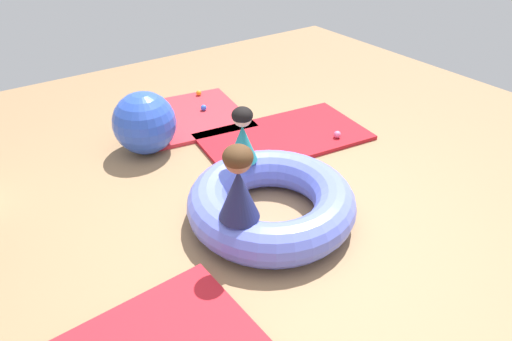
{
  "coord_description": "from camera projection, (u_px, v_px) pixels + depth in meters",
  "views": [
    {
      "loc": [
        -1.57,
        -2.11,
        2.23
      ],
      "look_at": [
        0.11,
        0.29,
        0.34
      ],
      "focal_mm": 32.03,
      "sensor_mm": 36.0,
      "label": 1
    }
  ],
  "objects": [
    {
      "name": "child_in_teal",
      "position": [
        243.0,
        135.0,
        3.55
      ],
      "size": [
        0.31,
        0.31,
        0.46
      ],
      "rotation": [
        0.0,
        0.0,
        3.56
      ],
      "color": "teal",
      "rests_on": "inflatable_cushion"
    },
    {
      "name": "play_ball_pink",
      "position": [
        337.0,
        134.0,
        4.52
      ],
      "size": [
        0.07,
        0.07,
        0.07
      ],
      "primitive_type": "sphere",
      "color": "pink",
      "rests_on": "gym_mat_far_left"
    },
    {
      "name": "play_ball_orange",
      "position": [
        199.0,
        93.0,
        5.4
      ],
      "size": [
        0.06,
        0.06,
        0.06
      ],
      "primitive_type": "sphere",
      "color": "orange",
      "rests_on": "gym_mat_near_right"
    },
    {
      "name": "play_ball_blue",
      "position": [
        204.0,
        108.0,
        5.06
      ],
      "size": [
        0.07,
        0.07,
        0.07
      ],
      "primitive_type": "sphere",
      "color": "blue",
      "rests_on": "gym_mat_near_right"
    },
    {
      "name": "inflatable_cushion",
      "position": [
        271.0,
        202.0,
        3.45
      ],
      "size": [
        1.27,
        1.27,
        0.31
      ],
      "primitive_type": "torus",
      "color": "#6070E5",
      "rests_on": "ground"
    },
    {
      "name": "ground_plane",
      "position": [
        266.0,
        230.0,
        3.42
      ],
      "size": [
        8.0,
        8.0,
        0.0
      ],
      "primitive_type": "plane",
      "color": "#93704C"
    },
    {
      "name": "gym_mat_near_right",
      "position": [
        189.0,
        117.0,
        4.98
      ],
      "size": [
        1.32,
        1.3,
        0.04
      ],
      "primitive_type": "cube",
      "rotation": [
        0.0,
        0.0,
        -0.16
      ],
      "color": "red",
      "rests_on": "ground"
    },
    {
      "name": "exercise_ball_large",
      "position": [
        145.0,
        123.0,
        4.25
      ],
      "size": [
        0.59,
        0.59,
        0.59
      ],
      "primitive_type": "sphere",
      "color": "blue",
      "rests_on": "ground"
    },
    {
      "name": "gym_mat_far_left",
      "position": [
        284.0,
        137.0,
        4.6
      ],
      "size": [
        1.74,
        1.11,
        0.04
      ],
      "primitive_type": "cube",
      "rotation": [
        0.0,
        0.0,
        -0.13
      ],
      "color": "#B21923",
      "rests_on": "ground"
    },
    {
      "name": "child_in_navy",
      "position": [
        239.0,
        184.0,
        2.91
      ],
      "size": [
        0.29,
        0.29,
        0.54
      ],
      "rotation": [
        0.0,
        0.0,
        3.17
      ],
      "color": "navy",
      "rests_on": "inflatable_cushion"
    }
  ]
}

